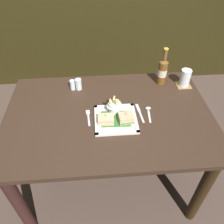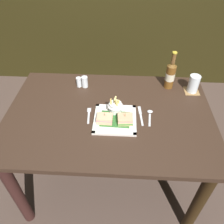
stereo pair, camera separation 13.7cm
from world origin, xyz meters
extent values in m
plane|color=#4F3D34|center=(0.00, 0.00, 0.00)|extent=(6.00, 6.00, 0.00)
cube|color=#352419|center=(0.00, 0.00, 0.73)|extent=(1.31, 0.87, 0.03)
cylinder|color=#321A17|center=(-0.58, -0.36, 0.36)|extent=(0.07, 0.07, 0.72)
cylinder|color=black|center=(0.58, -0.36, 0.36)|extent=(0.07, 0.07, 0.72)
cylinder|color=#3B1813|center=(-0.58, 0.36, 0.36)|extent=(0.07, 0.07, 0.72)
cylinder|color=#3C1710|center=(0.58, 0.36, 0.36)|extent=(0.07, 0.07, 0.72)
cube|color=white|center=(0.04, -0.06, 0.76)|extent=(0.26, 0.26, 0.01)
cube|color=#2E692D|center=(0.04, -0.06, 0.76)|extent=(0.18, 0.15, 0.00)
cube|color=white|center=(0.04, -0.18, 0.76)|extent=(0.26, 0.02, 0.01)
cube|color=white|center=(0.04, 0.06, 0.76)|extent=(0.26, 0.02, 0.01)
cube|color=white|center=(-0.08, -0.06, 0.76)|extent=(0.02, 0.26, 0.01)
cube|color=white|center=(0.16, -0.06, 0.76)|extent=(0.02, 0.26, 0.01)
cube|color=#DCB07B|center=(-0.02, -0.08, 0.77)|extent=(0.10, 0.07, 0.01)
cube|color=#E0A18E|center=(-0.02, -0.08, 0.77)|extent=(0.10, 0.07, 0.01)
cube|color=#E0B882|center=(-0.02, -0.08, 0.78)|extent=(0.10, 0.07, 0.01)
cube|color=pink|center=(-0.02, -0.08, 0.79)|extent=(0.10, 0.07, 0.01)
cube|color=#E2B085|center=(-0.02, -0.08, 0.80)|extent=(0.10, 0.07, 0.01)
cylinder|color=tan|center=(-0.02, -0.08, 0.79)|extent=(0.00, 0.00, 0.07)
cube|color=tan|center=(0.10, -0.08, 0.76)|extent=(0.09, 0.08, 0.01)
cube|color=#488A3A|center=(0.10, -0.08, 0.77)|extent=(0.09, 0.08, 0.01)
cube|color=tan|center=(0.10, -0.08, 0.78)|extent=(0.09, 0.08, 0.01)
cube|color=#DF9789|center=(0.10, -0.08, 0.79)|extent=(0.09, 0.08, 0.01)
cube|color=tan|center=(0.10, -0.08, 0.80)|extent=(0.09, 0.08, 0.01)
cylinder|color=tan|center=(0.10, -0.08, 0.80)|extent=(0.00, 0.00, 0.07)
cylinder|color=white|center=(0.04, 0.01, 0.79)|extent=(0.08, 0.08, 0.07)
cone|color=silver|center=(0.04, 0.01, 0.82)|extent=(0.10, 0.10, 0.03)
cube|color=#F5D875|center=(0.03, 0.01, 0.83)|extent=(0.02, 0.02, 0.06)
cube|color=#E1B359|center=(0.01, 0.00, 0.83)|extent=(0.01, 0.02, 0.07)
cube|color=#E7D464|center=(0.05, 0.00, 0.83)|extent=(0.02, 0.02, 0.06)
cube|color=#F0C262|center=(0.06, 0.01, 0.83)|extent=(0.01, 0.02, 0.06)
cube|color=#EBDF79|center=(0.05, -0.01, 0.84)|extent=(0.02, 0.01, 0.08)
cube|color=#EBD781|center=(0.04, 0.03, 0.83)|extent=(0.02, 0.01, 0.07)
cube|color=#E5D281|center=(0.03, 0.01, 0.83)|extent=(0.02, 0.02, 0.07)
cube|color=#D9B358|center=(0.04, 0.00, 0.83)|extent=(0.02, 0.02, 0.07)
cylinder|color=brown|center=(0.41, 0.31, 0.84)|extent=(0.06, 0.06, 0.17)
cone|color=brown|center=(0.41, 0.31, 0.93)|extent=(0.06, 0.06, 0.02)
cylinder|color=brown|center=(0.41, 0.31, 0.98)|extent=(0.03, 0.03, 0.07)
cylinder|color=gold|center=(0.41, 0.31, 1.02)|extent=(0.03, 0.03, 0.01)
cylinder|color=beige|center=(0.41, 0.31, 0.84)|extent=(0.07, 0.07, 0.05)
cube|color=#9B7445|center=(0.57, 0.26, 0.75)|extent=(0.10, 0.10, 0.00)
cylinder|color=silver|center=(0.57, 0.26, 0.82)|extent=(0.07, 0.07, 0.12)
cylinder|color=silver|center=(0.57, 0.26, 0.79)|extent=(0.07, 0.07, 0.07)
cube|color=silver|center=(-0.12, -0.05, 0.75)|extent=(0.02, 0.11, 0.00)
cube|color=silver|center=(-0.13, 0.02, 0.75)|extent=(0.03, 0.04, 0.00)
cube|color=silver|center=(0.20, -0.05, 0.75)|extent=(0.02, 0.10, 0.00)
cube|color=silver|center=(0.19, 0.04, 0.75)|extent=(0.02, 0.07, 0.00)
cube|color=silver|center=(0.25, -0.05, 0.75)|extent=(0.02, 0.11, 0.00)
ellipsoid|color=silver|center=(0.26, 0.03, 0.76)|extent=(0.04, 0.03, 0.01)
cylinder|color=silver|center=(-0.23, 0.28, 0.78)|extent=(0.03, 0.03, 0.06)
cylinder|color=white|center=(-0.23, 0.28, 0.77)|extent=(0.03, 0.03, 0.03)
cylinder|color=silver|center=(-0.23, 0.28, 0.82)|extent=(0.04, 0.04, 0.01)
cylinder|color=silver|center=(-0.19, 0.28, 0.79)|extent=(0.04, 0.04, 0.07)
cylinder|color=#32332C|center=(-0.19, 0.28, 0.77)|extent=(0.04, 0.04, 0.04)
cylinder|color=silver|center=(-0.19, 0.28, 0.83)|extent=(0.05, 0.05, 0.01)
camera|label=1|loc=(-0.06, -1.04, 1.71)|focal=36.07mm
camera|label=2|loc=(0.08, -1.04, 1.71)|focal=36.07mm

